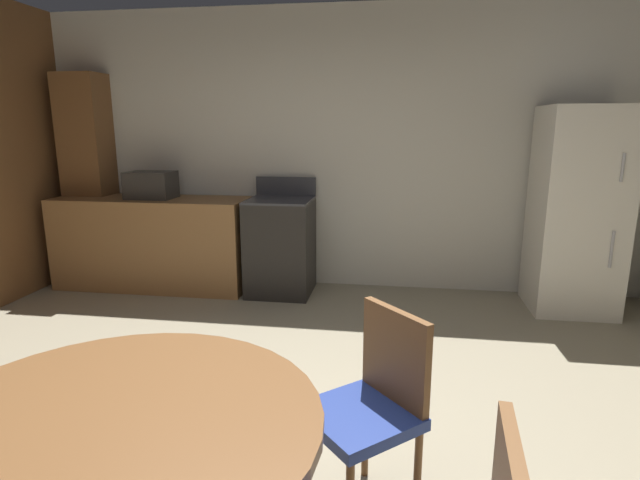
{
  "coord_description": "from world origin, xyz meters",
  "views": [
    {
      "loc": [
        0.57,
        -1.97,
        1.6
      ],
      "look_at": [
        0.13,
        0.95,
        0.92
      ],
      "focal_mm": 28.15,
      "sensor_mm": 36.0,
      "label": 1
    }
  ],
  "objects_px": {
    "microwave": "(151,185)",
    "dining_table": "(115,465)",
    "refrigerator": "(577,211)",
    "chair_northeast": "(373,400)",
    "oven_range": "(281,246)"
  },
  "relations": [
    {
      "from": "oven_range",
      "to": "microwave",
      "type": "bearing_deg",
      "value": -179.84
    },
    {
      "from": "microwave",
      "to": "dining_table",
      "type": "distance_m",
      "value": 3.74
    },
    {
      "from": "refrigerator",
      "to": "microwave",
      "type": "distance_m",
      "value": 3.91
    },
    {
      "from": "refrigerator",
      "to": "dining_table",
      "type": "bearing_deg",
      "value": -125.21
    },
    {
      "from": "refrigerator",
      "to": "oven_range",
      "type": "bearing_deg",
      "value": 178.83
    },
    {
      "from": "refrigerator",
      "to": "dining_table",
      "type": "xyz_separation_m",
      "value": [
        -2.35,
        -3.33,
        -0.27
      ]
    },
    {
      "from": "oven_range",
      "to": "dining_table",
      "type": "distance_m",
      "value": 3.39
    },
    {
      "from": "refrigerator",
      "to": "dining_table",
      "type": "relative_size",
      "value": 1.4
    },
    {
      "from": "oven_range",
      "to": "chair_northeast",
      "type": "xyz_separation_m",
      "value": [
        1.01,
        -2.72,
        0.03
      ]
    },
    {
      "from": "microwave",
      "to": "chair_northeast",
      "type": "relative_size",
      "value": 0.51
    },
    {
      "from": "microwave",
      "to": "dining_table",
      "type": "relative_size",
      "value": 0.35
    },
    {
      "from": "refrigerator",
      "to": "chair_northeast",
      "type": "relative_size",
      "value": 2.02
    },
    {
      "from": "chair_northeast",
      "to": "refrigerator",
      "type": "bearing_deg",
      "value": -162.8
    },
    {
      "from": "oven_range",
      "to": "chair_northeast",
      "type": "relative_size",
      "value": 1.26
    },
    {
      "from": "oven_range",
      "to": "chair_northeast",
      "type": "height_order",
      "value": "oven_range"
    }
  ]
}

